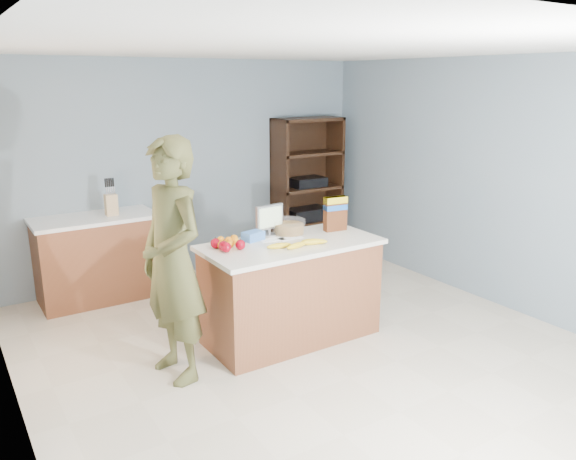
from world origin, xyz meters
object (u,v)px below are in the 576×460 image
tv (270,218)px  shelving_unit (305,190)px  cereal_box (335,211)px  person (173,261)px  counter_peninsula (291,294)px

tv → shelving_unit: bearing=47.8°
cereal_box → person: bearing=-174.0°
tv → cereal_box: bearing=-17.4°
person → tv: (1.07, 0.36, 0.12)m
shelving_unit → person: (-2.66, -2.11, 0.08)m
counter_peninsula → shelving_unit: shelving_unit is taller
counter_peninsula → tv: (-0.04, 0.30, 0.64)m
counter_peninsula → tv: 0.71m
counter_peninsula → cereal_box: cereal_box is taller
person → cereal_box: 1.69m
counter_peninsula → cereal_box: (0.56, 0.11, 0.67)m
counter_peninsula → person: size_ratio=0.83×
shelving_unit → person: bearing=-141.5°
shelving_unit → cereal_box: shelving_unit is taller
tv → counter_peninsula: bearing=-82.7°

